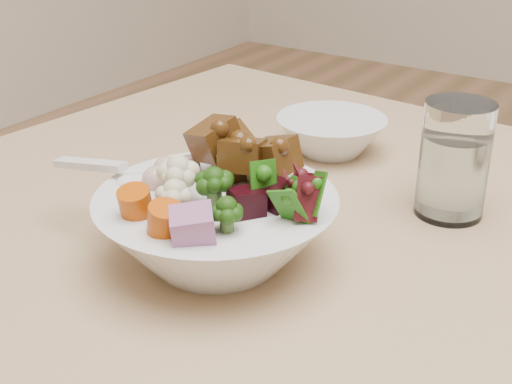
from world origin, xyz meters
TOP-DOWN VIEW (x-y plane):
  - food_bowl at (-0.43, -0.09)m, footprint 0.22×0.22m
  - soup_spoon at (-0.53, -0.11)m, footprint 0.13×0.04m
  - water_glass at (-0.29, 0.12)m, footprint 0.07×0.07m
  - side_bowl at (-0.47, 0.20)m, footprint 0.14×0.14m

SIDE VIEW (x-z plane):
  - side_bowl at x=-0.47m, z-range 0.69..0.73m
  - food_bowl at x=-0.43m, z-range 0.67..0.79m
  - water_glass at x=-0.29m, z-range 0.68..0.81m
  - soup_spoon at x=-0.53m, z-range 0.74..0.77m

